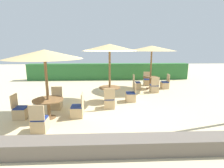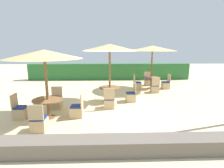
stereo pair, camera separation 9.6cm
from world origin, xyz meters
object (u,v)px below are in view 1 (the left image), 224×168
object	(u,v)px
patio_chair_center_east	(131,96)
patio_chair_front_left_west	(21,112)
patio_chair_front_left_south	(40,123)
parasol_back_right	(152,48)
patio_chair_back_right_south	(154,88)
patio_chair_front_left_north	(56,103)
patio_chair_back_right_north	(147,82)
round_table_front_left	(48,103)
round_table_center	(110,90)
patio_chair_center_south	(109,102)
patio_chair_back_right_east	(165,84)
parasol_center	(110,48)
patio_chair_back_right_west	(137,85)
round_table_back_right	(150,80)
patio_chair_front_left_east	(78,110)
parasol_front_left	(44,55)

from	to	relation	value
patio_chair_center_east	patio_chair_front_left_west	bearing A→B (deg)	113.42
patio_chair_front_left_south	parasol_back_right	bearing A→B (deg)	48.45
patio_chair_front_left_south	patio_chair_back_right_south	bearing A→B (deg)	43.08
patio_chair_front_left_north	patio_chair_back_right_north	xyz separation A→B (m)	(5.08, 4.51, 0.00)
round_table_front_left	parasol_back_right	bearing A→B (deg)	42.21
patio_chair_center_east	round_table_center	bearing A→B (deg)	87.41
patio_chair_front_left_west	patio_chair_center_south	distance (m)	3.49
patio_chair_back_right_east	patio_chair_center_east	bearing A→B (deg)	135.08
parasol_center	patio_chair_back_right_west	bearing A→B (deg)	54.94
round_table_back_right	patio_chair_front_left_east	bearing A→B (deg)	-131.33
patio_chair_front_left_south	parasol_center	size ratio (longest dim) A/B	0.34
patio_chair_center_south	patio_chair_back_right_east	xyz separation A→B (m)	(3.70, 3.54, 0.00)
round_table_front_left	parasol_center	world-z (taller)	parasol_center
parasol_back_right	patio_chair_back_right_south	world-z (taller)	parasol_back_right
parasol_center	patio_chair_back_right_north	size ratio (longest dim) A/B	2.98
patio_chair_front_left_east	patio_chair_front_left_north	size ratio (longest dim) A/B	1.00
patio_chair_front_left_east	patio_chair_back_right_west	bearing A→B (deg)	-34.62
patio_chair_back_right_east	patio_chair_back_right_north	size ratio (longest dim) A/B	1.00
patio_chair_front_left_south	parasol_center	xyz separation A→B (m)	(2.31, 3.03, 2.33)
parasol_front_left	patio_chair_front_left_south	world-z (taller)	parasol_front_left
parasol_front_left	patio_chair_back_right_north	distance (m)	7.80
parasol_front_left	parasol_center	distance (m)	3.07
patio_chair_front_left_east	patio_chair_center_east	size ratio (longest dim) A/B	1.00
patio_chair_front_left_east	parasol_front_left	bearing A→B (deg)	92.50
patio_chair_center_east	patio_chair_back_right_east	xyz separation A→B (m)	(2.61, 2.62, 0.00)
parasol_front_left	patio_chair_back_right_east	size ratio (longest dim) A/B	2.90
parasol_back_right	round_table_back_right	size ratio (longest dim) A/B	3.04
patio_chair_front_left_south	patio_chair_center_east	xyz separation A→B (m)	(3.35, 2.98, 0.00)
parasol_front_left	patio_chair_center_east	world-z (taller)	parasol_front_left
patio_chair_center_south	patio_chair_back_right_west	world-z (taller)	same
patio_chair_front_left_west	parasol_center	world-z (taller)	parasol_center
patio_chair_front_left_south	patio_chair_back_right_north	world-z (taller)	same
patio_chair_back_right_east	parasol_center	bearing A→B (deg)	125.17
parasol_center	patio_chair_back_right_south	world-z (taller)	parasol_center
round_table_center	patio_chair_center_south	distance (m)	1.01
round_table_center	patio_chair_back_right_east	bearing A→B (deg)	35.17
patio_chair_back_right_east	patio_chair_back_right_west	bearing A→B (deg)	90.33
patio_chair_back_right_north	round_table_center	bearing A→B (deg)	52.62
patio_chair_center_east	patio_chair_back_right_north	world-z (taller)	same
parasol_front_left	round_table_center	world-z (taller)	parasol_front_left
patio_chair_front_left_east	patio_chair_back_right_east	size ratio (longest dim) A/B	1.00
patio_chair_front_left_south	patio_chair_center_east	bearing A→B (deg)	41.69
parasol_back_right	patio_chair_front_left_west	bearing A→B (deg)	-143.01
round_table_center	patio_chair_center_south	size ratio (longest dim) A/B	1.12
parasol_center	round_table_center	bearing A→B (deg)	-45.00
patio_chair_back_right_north	patio_chair_back_right_west	bearing A→B (deg)	47.34
parasol_front_left	patio_chair_front_left_north	bearing A→B (deg)	90.04
patio_chair_back_right_south	patio_chair_front_left_south	bearing A→B (deg)	-136.92
round_table_front_left	patio_chair_front_left_west	world-z (taller)	patio_chair_front_left_west
round_table_front_left	patio_chair_back_right_east	distance (m)	7.53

